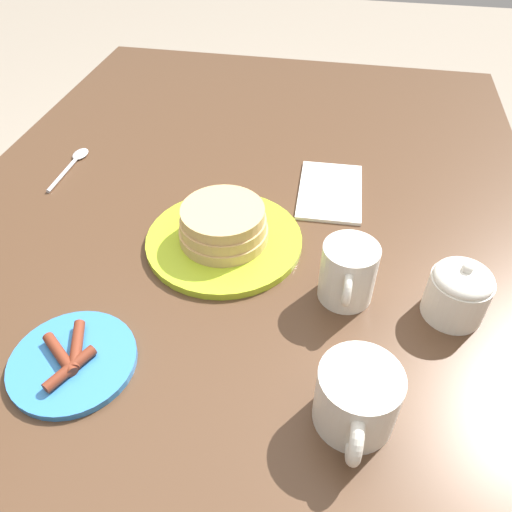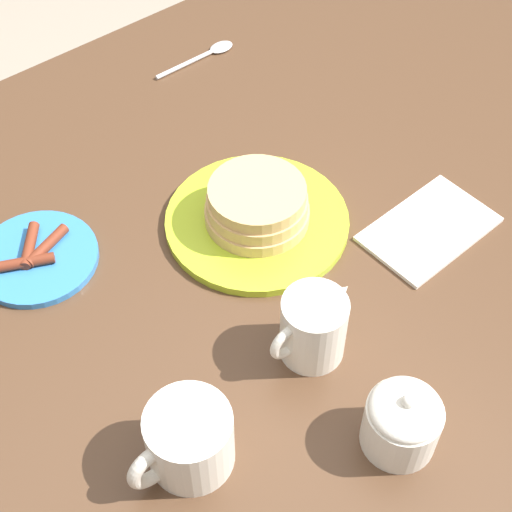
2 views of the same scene
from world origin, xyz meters
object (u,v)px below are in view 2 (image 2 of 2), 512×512
(pancake_plate, at_px, (257,211))
(sugar_bowl, at_px, (402,421))
(napkin, at_px, (429,229))
(coffee_mug, at_px, (187,441))
(side_plate_bacon, at_px, (37,257))
(creamer_pitcher, at_px, (314,326))
(spoon, at_px, (208,53))

(pancake_plate, bearing_deg, sugar_bowl, 76.49)
(pancake_plate, distance_m, napkin, 0.23)
(coffee_mug, height_order, sugar_bowl, sugar_bowl)
(side_plate_bacon, relative_size, coffee_mug, 1.29)
(coffee_mug, xyz_separation_m, sugar_bowl, (-0.19, 0.12, 0.00))
(creamer_pitcher, bearing_deg, sugar_bowl, 87.64)
(pancake_plate, bearing_deg, creamer_pitcher, 68.71)
(pancake_plate, relative_size, napkin, 1.37)
(coffee_mug, xyz_separation_m, spoon, (-0.44, -0.55, -0.04))
(creamer_pitcher, distance_m, sugar_bowl, 0.15)
(pancake_plate, distance_m, spoon, 0.38)
(pancake_plate, relative_size, creamer_pitcher, 2.10)
(coffee_mug, distance_m, spoon, 0.71)
(creamer_pitcher, bearing_deg, side_plate_bacon, -60.55)
(side_plate_bacon, relative_size, creamer_pitcher, 1.35)
(side_plate_bacon, xyz_separation_m, sugar_bowl, (-0.18, 0.47, 0.04))
(coffee_mug, bearing_deg, side_plate_bacon, -91.60)
(pancake_plate, relative_size, spoon, 1.63)
(side_plate_bacon, distance_m, napkin, 0.51)
(side_plate_bacon, xyz_separation_m, coffee_mug, (0.01, 0.34, 0.03))
(side_plate_bacon, relative_size, spoon, 1.04)
(spoon, bearing_deg, sugar_bowl, 69.31)
(coffee_mug, height_order, spoon, coffee_mug)
(pancake_plate, height_order, side_plate_bacon, pancake_plate)
(side_plate_bacon, bearing_deg, coffee_mug, 88.40)
(pancake_plate, bearing_deg, napkin, 137.97)
(napkin, distance_m, spoon, 0.49)
(side_plate_bacon, bearing_deg, spoon, -154.17)
(pancake_plate, height_order, coffee_mug, coffee_mug)
(pancake_plate, xyz_separation_m, side_plate_bacon, (0.26, -0.13, -0.02))
(side_plate_bacon, xyz_separation_m, spoon, (-0.43, -0.21, -0.00))
(coffee_mug, bearing_deg, creamer_pitcher, -173.81)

